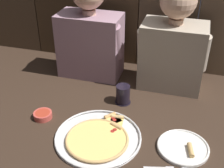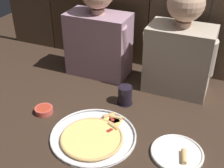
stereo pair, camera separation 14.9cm
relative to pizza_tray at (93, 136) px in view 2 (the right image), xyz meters
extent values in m
plane|color=#332319|center=(0.01, 0.12, -0.01)|extent=(3.20, 3.20, 0.00)
cylinder|color=silver|center=(0.00, 0.00, -0.01)|extent=(0.42, 0.42, 0.01)
torus|color=silver|center=(0.00, 0.00, 0.00)|extent=(0.42, 0.42, 0.01)
cylinder|color=#B23823|center=(0.00, -0.02, 0.00)|extent=(0.29, 0.29, 0.00)
cylinder|color=#F4D170|center=(0.00, -0.02, 0.00)|extent=(0.28, 0.28, 0.01)
torus|color=tan|center=(0.00, -0.02, 0.00)|extent=(0.30, 0.30, 0.01)
cube|color=#EFC660|center=(0.05, 0.06, 0.00)|extent=(0.09, 0.10, 0.01)
cylinder|color=tan|center=(0.06, 0.10, 0.01)|extent=(0.07, 0.05, 0.02)
cylinder|color=#A3281E|center=(0.05, 0.05, 0.01)|extent=(0.02, 0.02, 0.00)
cylinder|color=#A3281E|center=(0.06, 0.07, 0.01)|extent=(0.02, 0.02, 0.00)
cube|color=#EFC660|center=(0.05, 0.13, 0.00)|extent=(0.07, 0.09, 0.01)
cylinder|color=tan|center=(0.05, 0.17, 0.01)|extent=(0.07, 0.03, 0.02)
cylinder|color=#A3281E|center=(0.04, 0.14, 0.01)|extent=(0.02, 0.02, 0.00)
cube|color=#F4D170|center=(0.03, 0.15, 0.00)|extent=(0.09, 0.09, 0.01)
cylinder|color=tan|center=(0.01, 0.17, 0.01)|extent=(0.06, 0.06, 0.02)
cylinder|color=#A3281E|center=(0.03, 0.15, 0.01)|extent=(0.02, 0.02, 0.00)
cylinder|color=white|center=(0.39, 0.05, 0.00)|extent=(0.24, 0.24, 0.01)
torus|color=white|center=(0.39, 0.05, 0.00)|extent=(0.24, 0.24, 0.01)
cylinder|color=tan|center=(0.43, 0.02, 0.01)|extent=(0.04, 0.08, 0.02)
cylinder|color=black|center=(0.03, 0.33, -0.01)|extent=(0.09, 0.09, 0.01)
cylinder|color=black|center=(0.03, 0.33, 0.05)|extent=(0.08, 0.08, 0.10)
cylinder|color=#CC4C42|center=(-0.33, 0.07, 0.01)|extent=(0.10, 0.10, 0.03)
cylinder|color=#B23823|center=(-0.33, 0.07, 0.01)|extent=(0.08, 0.08, 0.02)
cube|color=gray|center=(-0.25, 0.59, 0.19)|extent=(0.39, 0.21, 0.40)
cylinder|color=#DBAD8E|center=(-0.25, 0.59, 0.40)|extent=(0.08, 0.08, 0.03)
cylinder|color=gray|center=(-0.42, 0.55, 0.25)|extent=(0.08, 0.11, 0.23)
cylinder|color=gray|center=(-0.07, 0.55, 0.25)|extent=(0.08, 0.13, 0.23)
cube|color=#B2A38E|center=(0.26, 0.59, 0.19)|extent=(0.36, 0.23, 0.39)
cylinder|color=#DBAD8E|center=(0.26, 0.59, 0.40)|extent=(0.08, 0.08, 0.03)
sphere|color=#DBAD8E|center=(0.26, 0.59, 0.51)|extent=(0.20, 0.20, 0.20)
cylinder|color=#B2A38E|center=(0.10, 0.55, 0.25)|extent=(0.08, 0.13, 0.23)
cylinder|color=#B2A38E|center=(0.42, 0.55, 0.25)|extent=(0.08, 0.11, 0.23)
camera|label=1|loc=(0.36, -1.00, 0.96)|focal=47.44mm
camera|label=2|loc=(0.50, -0.95, 0.96)|focal=47.44mm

